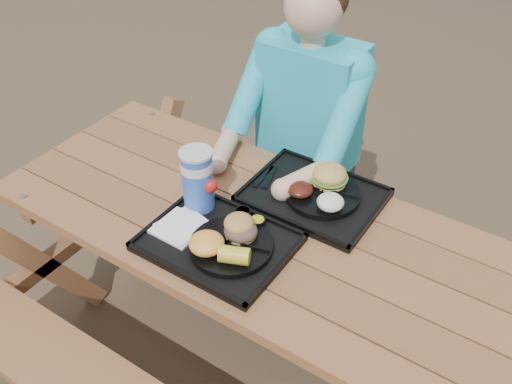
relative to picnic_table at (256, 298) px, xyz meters
The scene contains 18 objects.
ground 0.38m from the picnic_table, ahead, with size 60.00×60.00×0.00m, color #999999.
picnic_table is the anchor object (origin of this frame).
tray_near 0.42m from the picnic_table, 104.85° to the right, with size 0.45×0.35×0.02m, color black.
tray_far 0.45m from the picnic_table, 65.19° to the left, with size 0.45×0.35×0.02m, color black.
plate_near 0.44m from the picnic_table, 85.03° to the right, with size 0.26×0.26×0.02m, color black.
plate_far 0.48m from the picnic_table, 60.01° to the left, with size 0.26×0.26×0.02m, color black.
napkin_stack 0.47m from the picnic_table, 134.71° to the right, with size 0.15×0.15×0.02m, color white.
soda_cup 0.54m from the picnic_table, 165.71° to the right, with size 0.10×0.10×0.21m, color #1746B0.
condiment_bbq 0.41m from the picnic_table, 150.67° to the right, with size 0.05×0.05×0.03m, color black.
condiment_mustard 0.41m from the picnic_table, 49.43° to the right, with size 0.05×0.05×0.03m, color yellow.
sandwich 0.48m from the picnic_table, 80.75° to the right, with size 0.10×0.10×0.10m, color #C48445, non-canonical shape.
mac_cheese 0.50m from the picnic_table, 98.01° to the right, with size 0.11×0.11×0.05m, color #FFAF43.
corn_cob 0.50m from the picnic_table, 72.76° to the right, with size 0.09×0.09×0.05m, color yellow, non-canonical shape.
cutlery_far 0.46m from the picnic_table, 111.34° to the left, with size 0.02×0.14×0.01m, color black.
burger 0.56m from the picnic_table, 66.13° to the left, with size 0.12×0.12×0.11m, color gold, non-canonical shape.
baked_beans 0.47m from the picnic_table, 67.58° to the left, with size 0.09×0.09×0.04m, color #47170E.
potato_salad 0.50m from the picnic_table, 40.05° to the left, with size 0.09×0.09×0.05m, color white.
diner 0.64m from the picnic_table, 102.87° to the left, with size 0.48×0.84×1.28m, color #18A897, non-canonical shape.
Camera 1 is at (0.77, -1.17, 2.00)m, focal length 40.00 mm.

